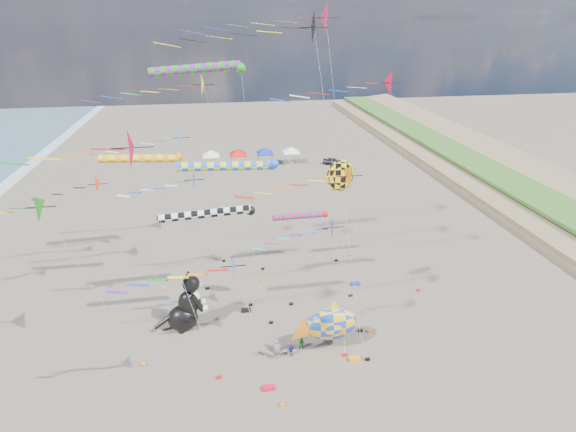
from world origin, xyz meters
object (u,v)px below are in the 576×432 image
Objects in this scene: fish_inflatable at (330,324)px; child_green at (302,344)px; child_blue at (291,350)px; cat_inflatable at (185,301)px; parked_car at (333,161)px; person_adult at (277,349)px.

child_green is (-2.29, 0.40, -2.07)m from fish_inflatable.
cat_inflatable is at bearing 133.39° from child_blue.
cat_inflatable reaches higher than parked_car.
cat_inflatable is 9.35m from person_adult.
parked_car is at bearing 75.10° from fish_inflatable.
person_adult reaches higher than child_blue.
child_blue reaches higher than child_green.
person_adult is 1.67× the size of child_blue.
parked_car is (15.72, 50.08, 0.10)m from child_green.
parked_car is at bearing 56.42° from child_blue.
cat_inflatable is at bearing 179.54° from parked_car.
fish_inflatable is 3.11m from child_green.
child_green is 0.29× the size of parked_car.
person_adult is 0.48× the size of parked_car.
child_blue is at bearing -169.59° from parked_car.
parked_car is (16.76, 50.74, 0.10)m from child_blue.
person_adult reaches higher than parked_car.
parked_car is at bearing 89.72° from child_green.
cat_inflatable is 2.96× the size of person_adult.
person_adult is (-4.52, -0.40, -1.69)m from fish_inflatable.
child_blue is at bearing -42.77° from cat_inflatable.
fish_inflatable is 3.24× the size of person_adult.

